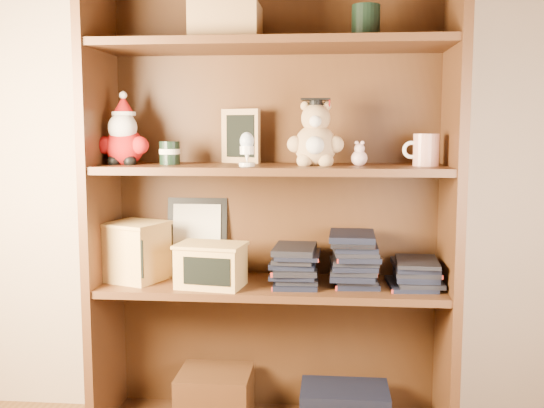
{
  "coord_description": "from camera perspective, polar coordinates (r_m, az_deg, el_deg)",
  "views": [
    {
      "loc": [
        0.07,
        -0.79,
        1.07
      ],
      "look_at": [
        -0.13,
        1.3,
        0.82
      ],
      "focal_mm": 42.0,
      "sensor_mm": 36.0,
      "label": 1
    }
  ],
  "objects": [
    {
      "name": "bookcase",
      "position": [
        2.17,
        0.06,
        -0.92
      ],
      "size": [
        1.2,
        0.35,
        1.6
      ],
      "color": "#4C2B15",
      "rests_on": "ground"
    },
    {
      "name": "shelf_lower",
      "position": [
        2.17,
        0.0,
        -7.42
      ],
      "size": [
        1.14,
        0.33,
        0.02
      ],
      "color": "#4C2B15",
      "rests_on": "ground"
    },
    {
      "name": "shelf_upper",
      "position": [
        2.11,
        0.0,
        3.17
      ],
      "size": [
        1.14,
        0.33,
        0.02
      ],
      "color": "#4C2B15",
      "rests_on": "ground"
    },
    {
      "name": "santa_plush",
      "position": [
        2.2,
        -13.15,
        5.86
      ],
      "size": [
        0.18,
        0.13,
        0.25
      ],
      "color": "#A50F0F",
      "rests_on": "shelf_upper"
    },
    {
      "name": "teachers_tin",
      "position": [
        2.17,
        -9.15,
        4.56
      ],
      "size": [
        0.07,
        0.07,
        0.08
      ],
      "color": "black",
      "rests_on": "shelf_upper"
    },
    {
      "name": "chalkboard_plaque",
      "position": [
        2.23,
        -2.82,
        6.02
      ],
      "size": [
        0.14,
        0.11,
        0.19
      ],
      "color": "#9E7547",
      "rests_on": "shelf_upper"
    },
    {
      "name": "egg_cup",
      "position": [
        2.04,
        -2.26,
        5.05
      ],
      "size": [
        0.05,
        0.05,
        0.11
      ],
      "color": "white",
      "rests_on": "shelf_upper"
    },
    {
      "name": "grad_teddy_bear",
      "position": [
        2.09,
        3.92,
        5.8
      ],
      "size": [
        0.18,
        0.16,
        0.22
      ],
      "color": "tan",
      "rests_on": "shelf_upper"
    },
    {
      "name": "pink_figurine",
      "position": [
        2.1,
        7.83,
        4.29
      ],
      "size": [
        0.05,
        0.05,
        0.08
      ],
      "color": "beige",
      "rests_on": "shelf_upper"
    },
    {
      "name": "teacher_mug",
      "position": [
        2.12,
        13.58,
        4.74
      ],
      "size": [
        0.12,
        0.08,
        0.1
      ],
      "color": "silver",
      "rests_on": "shelf_upper"
    },
    {
      "name": "certificate_frame",
      "position": [
        2.32,
        -6.72,
        -2.81
      ],
      "size": [
        0.22,
        0.06,
        0.27
      ],
      "color": "black",
      "rests_on": "shelf_lower"
    },
    {
      "name": "treats_box",
      "position": [
        2.24,
        -12.1,
        -4.13
      ],
      "size": [
        0.24,
        0.24,
        0.2
      ],
      "color": "tan",
      "rests_on": "shelf_lower"
    },
    {
      "name": "pencils_box",
      "position": [
        2.11,
        -5.49,
        -5.44
      ],
      "size": [
        0.24,
        0.19,
        0.14
      ],
      "color": "tan",
      "rests_on": "shelf_lower"
    },
    {
      "name": "book_stack_left",
      "position": [
        2.15,
        2.18,
        -5.49
      ],
      "size": [
        0.14,
        0.2,
        0.13
      ],
      "color": "black",
      "rests_on": "shelf_lower"
    },
    {
      "name": "book_stack_mid",
      "position": [
        2.14,
        7.39,
        -4.93
      ],
      "size": [
        0.14,
        0.2,
        0.18
      ],
      "color": "black",
      "rests_on": "shelf_lower"
    },
    {
      "name": "book_stack_right",
      "position": [
        2.17,
        12.68,
        -5.99
      ],
      "size": [
        0.14,
        0.2,
        0.1
      ],
      "color": "black",
      "rests_on": "shelf_lower"
    }
  ]
}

